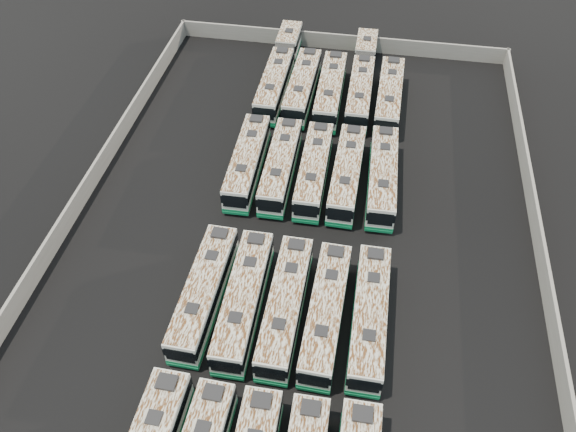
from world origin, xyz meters
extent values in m
plane|color=black|center=(0.00, 0.00, 0.00)|extent=(140.00, 140.00, 0.00)
cube|color=slate|center=(0.00, 36.30, 1.10)|extent=(45.20, 0.30, 2.20)
cube|color=slate|center=(22.30, 0.00, 1.10)|extent=(0.30, 73.20, 2.20)
cube|color=slate|center=(-22.30, 0.00, 1.10)|extent=(0.30, 73.20, 2.20)
cube|color=black|center=(-6.66, -20.13, 3.52)|extent=(1.05, 1.05, 0.15)
cube|color=black|center=(-6.62, -17.51, 3.58)|extent=(1.44, 1.22, 0.28)
cylinder|color=black|center=(-7.81, -18.80, 0.55)|extent=(0.32, 1.10, 1.09)
cylinder|color=black|center=(-5.47, -18.84, 0.55)|extent=(0.32, 1.10, 1.09)
cube|color=black|center=(-3.23, -20.21, 3.42)|extent=(1.03, 1.03, 0.15)
cube|color=black|center=(-3.17, -17.67, 3.47)|extent=(1.40, 1.19, 0.27)
cylinder|color=black|center=(-4.33, -18.91, 0.53)|extent=(0.32, 1.06, 1.06)
cylinder|color=black|center=(-2.07, -18.96, 0.53)|extent=(0.32, 1.06, 1.06)
cube|color=black|center=(0.29, -17.67, 3.51)|extent=(1.41, 1.20, 0.28)
cube|color=black|center=(3.76, -17.58, 3.43)|extent=(1.38, 1.17, 0.27)
cube|color=black|center=(7.32, -17.45, 3.56)|extent=(1.42, 1.20, 0.28)
cube|color=silver|center=(-6.66, -8.29, 1.82)|extent=(2.85, 12.68, 2.90)
cube|color=#0C683F|center=(-6.66, -8.29, 0.76)|extent=(2.90, 12.73, 0.44)
cube|color=black|center=(-6.66, -8.29, 2.30)|extent=(2.91, 12.74, 0.97)
cube|color=black|center=(-6.77, -14.63, 2.16)|extent=(2.32, 0.10, 1.53)
cube|color=#0C683F|center=(-6.77, -14.63, 0.55)|extent=(2.63, 0.14, 0.29)
cube|color=beige|center=(-6.66, -8.29, 3.30)|extent=(2.79, 12.43, 0.07)
cube|color=black|center=(-6.71, -11.07, 3.40)|extent=(1.02, 1.02, 0.15)
cube|color=black|center=(-6.61, -5.51, 3.40)|extent=(1.02, 1.02, 0.15)
cube|color=black|center=(-6.57, -2.98, 3.46)|extent=(1.39, 1.18, 0.27)
cylinder|color=black|center=(-7.85, -12.31, 0.53)|extent=(0.31, 1.06, 1.05)
cylinder|color=black|center=(-5.60, -12.35, 0.53)|extent=(0.31, 1.06, 1.05)
cylinder|color=black|center=(-7.72, -4.22, 0.53)|extent=(0.31, 1.06, 1.05)
cylinder|color=black|center=(-5.46, -4.26, 0.53)|extent=(0.31, 1.06, 1.05)
cube|color=silver|center=(-3.17, -8.50, 1.84)|extent=(2.83, 12.86, 2.94)
cube|color=#0C683F|center=(-3.17, -8.50, 0.77)|extent=(2.88, 12.91, 0.45)
cube|color=black|center=(-3.17, -8.50, 2.33)|extent=(2.89, 12.92, 0.98)
cube|color=black|center=(-3.09, -14.93, 2.19)|extent=(2.35, 0.09, 1.55)
cube|color=#0C683F|center=(-3.09, -14.93, 0.56)|extent=(2.67, 0.13, 0.30)
cube|color=beige|center=(-3.17, -8.50, 3.35)|extent=(2.77, 12.60, 0.07)
cube|color=black|center=(-3.13, -11.32, 3.45)|extent=(1.03, 1.03, 0.15)
cube|color=black|center=(-3.20, -5.68, 3.45)|extent=(1.03, 1.03, 0.15)
cube|color=black|center=(-3.23, -3.11, 3.51)|extent=(1.40, 1.19, 0.28)
cylinder|color=black|center=(-4.26, -12.62, 0.53)|extent=(0.31, 1.07, 1.07)
cylinder|color=black|center=(-1.97, -12.59, 0.53)|extent=(0.31, 1.07, 1.07)
cylinder|color=black|center=(-4.36, -4.41, 0.53)|extent=(0.31, 1.07, 1.07)
cylinder|color=black|center=(-2.07, -4.38, 0.53)|extent=(0.31, 1.07, 1.07)
cube|color=silver|center=(0.35, -8.49, 1.83)|extent=(2.71, 12.74, 2.92)
cube|color=#0C683F|center=(0.35, -8.49, 0.76)|extent=(2.76, 12.79, 0.45)
cube|color=black|center=(0.35, -8.49, 2.31)|extent=(2.77, 12.80, 0.98)
cube|color=black|center=(0.32, -14.88, 2.17)|extent=(2.33, 0.07, 1.54)
cube|color=#0C683F|center=(0.32, -14.88, 0.55)|extent=(2.65, 0.11, 0.30)
cube|color=beige|center=(0.35, -8.49, 3.32)|extent=(2.66, 12.49, 0.07)
cube|color=black|center=(0.34, -11.29, 3.43)|extent=(1.01, 1.01, 0.15)
cube|color=black|center=(0.36, -5.69, 3.43)|extent=(1.01, 1.01, 0.15)
cube|color=black|center=(0.38, -3.15, 3.48)|extent=(1.38, 1.17, 0.28)
cylinder|color=black|center=(-0.80, -12.56, 0.53)|extent=(0.30, 1.06, 1.06)
cylinder|color=black|center=(1.47, -12.57, 0.53)|extent=(0.30, 1.06, 1.06)
cylinder|color=black|center=(-0.76, -4.41, 0.53)|extent=(0.30, 1.06, 1.06)
cylinder|color=black|center=(1.51, -4.43, 0.53)|extent=(0.30, 1.06, 1.06)
cube|color=silver|center=(3.73, -8.56, 1.81)|extent=(2.89, 12.62, 2.88)
cube|color=#0C683F|center=(3.73, -8.56, 0.75)|extent=(2.94, 12.67, 0.44)
cube|color=black|center=(3.73, -8.56, 2.28)|extent=(2.95, 12.68, 0.96)
cube|color=black|center=(3.60, -14.86, 2.15)|extent=(2.30, 0.11, 1.52)
cube|color=#0C683F|center=(3.60, -14.86, 0.54)|extent=(2.62, 0.16, 0.29)
cube|color=beige|center=(3.73, -8.56, 3.28)|extent=(2.83, 12.37, 0.07)
cube|color=black|center=(3.67, -11.33, 3.38)|extent=(1.02, 1.02, 0.15)
cube|color=black|center=(3.79, -5.80, 3.38)|extent=(1.02, 1.02, 0.15)
cube|color=black|center=(3.85, -3.29, 3.43)|extent=(1.39, 1.18, 0.27)
cylinder|color=black|center=(2.53, -12.56, 0.52)|extent=(0.32, 1.05, 1.05)
cylinder|color=black|center=(4.77, -12.61, 0.52)|extent=(0.32, 1.05, 1.05)
cylinder|color=black|center=(2.70, -4.52, 0.52)|extent=(0.32, 1.05, 1.05)
cylinder|color=black|center=(4.94, -4.57, 0.52)|extent=(0.32, 1.05, 1.05)
cube|color=silver|center=(7.29, -8.30, 1.82)|extent=(2.70, 12.67, 2.90)
cube|color=#0C683F|center=(7.29, -8.30, 0.76)|extent=(2.75, 12.72, 0.44)
cube|color=black|center=(7.29, -8.30, 2.30)|extent=(2.76, 12.73, 0.97)
cube|color=black|center=(7.32, -14.65, 2.16)|extent=(2.32, 0.07, 1.53)
cube|color=#0C683F|center=(7.32, -14.65, 0.55)|extent=(2.64, 0.11, 0.30)
cube|color=beige|center=(7.29, -8.30, 3.30)|extent=(2.64, 12.42, 0.07)
cube|color=black|center=(7.30, -11.09, 3.41)|extent=(1.01, 1.01, 0.15)
cube|color=black|center=(7.28, -5.52, 3.41)|extent=(1.01, 1.01, 0.15)
cube|color=black|center=(7.26, -2.98, 3.46)|extent=(1.38, 1.17, 0.27)
cylinder|color=black|center=(6.18, -12.36, 0.53)|extent=(0.30, 1.06, 1.05)
cylinder|color=black|center=(8.44, -12.35, 0.53)|extent=(0.30, 1.06, 1.05)
cylinder|color=black|center=(6.14, -4.26, 0.53)|extent=(0.30, 1.06, 1.05)
cylinder|color=black|center=(8.40, -4.25, 0.53)|extent=(0.30, 1.06, 1.05)
cube|color=silver|center=(-6.76, 8.68, 1.82)|extent=(2.94, 12.74, 2.91)
cube|color=#0C683F|center=(-6.76, 8.68, 0.76)|extent=(2.99, 12.79, 0.44)
cube|color=black|center=(-6.76, 8.68, 2.30)|extent=(3.00, 12.80, 0.97)
cube|color=black|center=(-6.61, 2.32, 2.17)|extent=(2.33, 0.12, 1.53)
cube|color=#0C683F|center=(-6.61, 2.32, 0.55)|extent=(2.64, 0.16, 0.30)
cube|color=beige|center=(-6.76, 8.68, 3.31)|extent=(2.88, 12.49, 0.07)
cube|color=black|center=(-6.70, 5.89, 3.41)|extent=(1.03, 1.03, 0.15)
cube|color=black|center=(-6.83, 11.47, 3.41)|extent=(1.03, 1.03, 0.15)
cube|color=black|center=(-6.89, 14.00, 3.47)|extent=(1.40, 1.19, 0.27)
cylinder|color=black|center=(-7.80, 4.59, 0.53)|extent=(0.32, 1.06, 1.06)
cylinder|color=black|center=(-5.53, 4.65, 0.53)|extent=(0.32, 1.06, 1.06)
cylinder|color=black|center=(-7.99, 12.71, 0.53)|extent=(0.32, 1.06, 1.06)
cylinder|color=black|center=(-5.73, 12.76, 0.53)|extent=(0.32, 1.06, 1.06)
cube|color=silver|center=(-3.21, 8.67, 1.81)|extent=(2.77, 12.61, 2.88)
cube|color=#0C683F|center=(-3.21, 8.67, 0.75)|extent=(2.82, 12.66, 0.44)
cube|color=black|center=(-3.21, 8.67, 2.29)|extent=(2.83, 12.67, 0.96)
cube|color=black|center=(-3.14, 2.36, 2.15)|extent=(2.31, 0.09, 1.52)
cube|color=#0C683F|center=(-3.14, 2.36, 0.55)|extent=(2.62, 0.13, 0.29)
cube|color=beige|center=(-3.21, 8.67, 3.28)|extent=(2.71, 12.36, 0.07)
cube|color=black|center=(-3.18, 5.90, 3.39)|extent=(1.01, 1.01, 0.15)
cube|color=black|center=(-3.24, 11.44, 3.39)|extent=(1.01, 1.01, 0.15)
cube|color=black|center=(-3.27, 13.95, 3.44)|extent=(1.38, 1.17, 0.27)
cylinder|color=black|center=(-4.29, 4.63, 0.52)|extent=(0.31, 1.05, 1.05)
cylinder|color=black|center=(-2.04, 4.66, 0.52)|extent=(0.31, 1.05, 1.05)
cylinder|color=black|center=(-4.38, 12.68, 0.52)|extent=(0.31, 1.05, 1.05)
cylinder|color=black|center=(-2.14, 12.71, 0.52)|extent=(0.31, 1.05, 1.05)
cube|color=silver|center=(0.30, 8.61, 1.80)|extent=(2.75, 12.55, 2.87)
cube|color=#0C683F|center=(0.30, 8.61, 0.75)|extent=(2.80, 12.60, 0.44)
cube|color=black|center=(0.30, 8.61, 2.27)|extent=(2.81, 12.61, 0.96)
cube|color=black|center=(0.37, 2.33, 2.14)|extent=(2.30, 0.09, 1.51)
cube|color=#0C683F|center=(0.37, 2.33, 0.54)|extent=(2.61, 0.13, 0.29)
cube|color=beige|center=(0.30, 8.61, 3.26)|extent=(2.70, 12.30, 0.07)
cube|color=black|center=(0.33, 5.86, 3.37)|extent=(1.00, 1.00, 0.15)
cube|color=black|center=(0.27, 11.36, 3.37)|extent=(1.00, 1.00, 0.15)
cube|color=black|center=(0.24, 13.87, 3.42)|extent=(1.37, 1.16, 0.27)
cylinder|color=black|center=(-0.77, 4.59, 0.52)|extent=(0.30, 1.05, 1.04)
cylinder|color=black|center=(1.46, 4.62, 0.52)|extent=(0.30, 1.05, 1.04)
cylinder|color=black|center=(-0.86, 12.60, 0.52)|extent=(0.30, 1.05, 1.04)
cylinder|color=black|center=(1.37, 12.63, 0.52)|extent=(0.30, 1.05, 1.04)
cube|color=silver|center=(3.72, 8.68, 1.81)|extent=(2.80, 12.66, 2.89)
cube|color=#0C683F|center=(3.72, 8.68, 0.76)|extent=(2.85, 12.71, 0.44)
cube|color=black|center=(3.72, 8.68, 2.29)|extent=(2.86, 12.72, 0.97)
cube|color=black|center=(3.64, 2.35, 2.16)|extent=(2.31, 0.09, 1.53)
cube|color=#0C683F|center=(3.64, 2.35, 0.55)|extent=(2.63, 0.14, 0.29)
cube|color=beige|center=(3.72, 8.68, 3.29)|extent=(2.74, 12.40, 0.07)
cube|color=black|center=(3.68, 5.90, 3.40)|extent=(1.01, 1.01, 0.15)
cube|color=black|center=(3.76, 11.45, 3.40)|extent=(1.01, 1.01, 0.15)
cube|color=black|center=(3.79, 13.98, 3.45)|extent=(1.38, 1.18, 0.27)
cylinder|color=black|center=(2.54, 4.65, 0.53)|extent=(0.31, 1.06, 1.05)
cylinder|color=black|center=(4.79, 4.62, 0.53)|extent=(0.31, 1.06, 1.05)
cylinder|color=black|center=(2.65, 12.73, 0.53)|extent=(0.31, 1.06, 1.05)
cylinder|color=black|center=(4.90, 12.70, 0.53)|extent=(0.31, 1.06, 1.05)
cube|color=silver|center=(7.35, 8.84, 1.85)|extent=(2.98, 12.91, 2.94)
cube|color=#0C683F|center=(7.35, 8.84, 0.77)|extent=(3.04, 12.96, 0.45)
cube|color=black|center=(7.35, 8.84, 2.33)|extent=(3.05, 12.97, 0.99)
cube|color=black|center=(7.51, 2.39, 2.20)|extent=(2.36, 0.12, 1.55)
cube|color=#0C683F|center=(7.51, 2.39, 0.56)|extent=(2.68, 0.16, 0.30)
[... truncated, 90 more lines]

